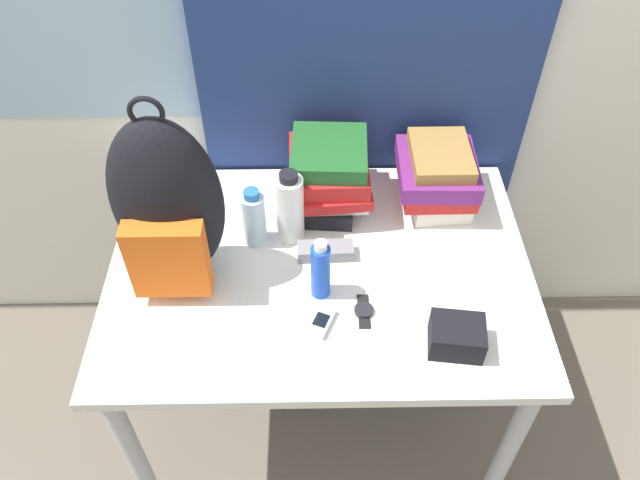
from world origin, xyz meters
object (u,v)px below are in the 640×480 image
Objects in this scene: sports_bottle at (290,208)px; sunscreen_bottle at (321,270)px; backpack at (168,207)px; sunglasses_case at (326,251)px; camera_pouch at (457,336)px; book_stack_left at (329,173)px; cell_phone at (320,322)px; book_stack_center at (437,176)px; water_bottle at (254,218)px; wristwatch at (364,311)px.

sports_bottle is 1.22× the size of sunscreen_bottle.
backpack is 0.44m from sunglasses_case.
book_stack_left is at bearing 119.37° from camera_pouch.
book_stack_left is at bearing 85.92° from cell_phone.
camera_pouch is at bearing -60.63° from book_stack_left.
cell_phone is (-0.00, -0.10, -0.08)m from sunscreen_bottle.
book_stack_left is at bearing 34.00° from backpack.
book_stack_center is at bearing 20.73° from backpack.
sunscreen_bottle is at bearing -12.10° from backpack.
water_bottle is at bearing -169.90° from sports_bottle.
sunscreen_bottle is at bearing 151.92° from camera_pouch.
water_bottle reaches higher than cell_phone.
camera_pouch is (0.32, -0.07, 0.03)m from cell_phone.
sunglasses_case is 0.42m from camera_pouch.
book_stack_center is 0.40m from sunglasses_case.
backpack is 3.53× the size of sunglasses_case.
sports_bottle reaches higher than camera_pouch.
sunscreen_bottle is 1.76× the size of wristwatch.
book_stack_left is 1.29× the size of sports_bottle.
backpack is at bearing 167.90° from sunscreen_bottle.
book_stack_left is 0.46m from cell_phone.
sunglasses_case is (-0.01, -0.22, -0.09)m from book_stack_left.
sunscreen_bottle is (-0.34, -0.34, -0.01)m from book_stack_center.
sunglasses_case reaches higher than wristwatch.
sports_bottle is 0.33m from cell_phone.
backpack is 5.07× the size of wristwatch.
book_stack_center is 1.37× the size of sunscreen_bottle.
backpack is 1.83× the size of book_stack_left.
water_bottle is 1.80× the size of cell_phone.
backpack is 0.40m from sunscreen_bottle.
sports_bottle is 0.34m from wristwatch.
water_bottle is at bearing -163.09° from book_stack_center.
sports_bottle reaches higher than book_stack_left.
water_bottle is at bearing 133.33° from sunscreen_bottle.
book_stack_center reaches higher than water_bottle.
water_bottle is (0.19, 0.11, -0.15)m from backpack.
sports_bottle is at bearing 23.97° from backpack.
book_stack_left is 1.58× the size of sunscreen_bottle.
water_bottle is 1.21× the size of sunglasses_case.
sports_bottle is 1.62× the size of camera_pouch.
book_stack_center is 1.12× the size of sports_bottle.
wristwatch is at bearing -55.46° from sports_bottle.
sunglasses_case is 1.44× the size of wristwatch.
book_stack_center is 1.39× the size of water_bottle.
camera_pouch is at bearing -44.48° from sunglasses_case.
sunscreen_bottle reaches higher than cell_phone.
book_stack_left reaches higher than water_bottle.
book_stack_center is (0.31, 0.00, -0.01)m from book_stack_left.
sunscreen_bottle is at bearing -134.39° from book_stack_center.
book_stack_center and sunscreen_bottle have the same top height.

